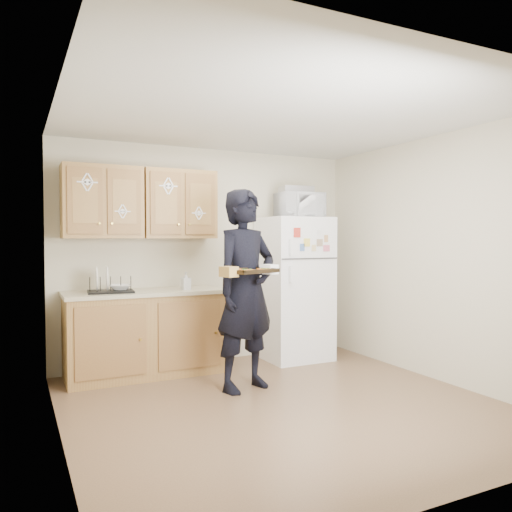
# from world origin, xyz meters

# --- Properties ---
(floor) EXTENTS (3.60, 3.60, 0.00)m
(floor) POSITION_xyz_m (0.00, 0.00, 0.00)
(floor) COLOR brown
(floor) RESTS_ON ground
(ceiling) EXTENTS (3.60, 3.60, 0.00)m
(ceiling) POSITION_xyz_m (0.00, 0.00, 2.50)
(ceiling) COLOR silver
(ceiling) RESTS_ON wall_back
(wall_back) EXTENTS (3.60, 0.04, 2.50)m
(wall_back) POSITION_xyz_m (0.00, 1.80, 1.25)
(wall_back) COLOR beige
(wall_back) RESTS_ON floor
(wall_front) EXTENTS (3.60, 0.04, 2.50)m
(wall_front) POSITION_xyz_m (0.00, -1.80, 1.25)
(wall_front) COLOR beige
(wall_front) RESTS_ON floor
(wall_left) EXTENTS (0.04, 3.60, 2.50)m
(wall_left) POSITION_xyz_m (-1.80, 0.00, 1.25)
(wall_left) COLOR beige
(wall_left) RESTS_ON floor
(wall_right) EXTENTS (0.04, 3.60, 2.50)m
(wall_right) POSITION_xyz_m (1.80, 0.00, 1.25)
(wall_right) COLOR beige
(wall_right) RESTS_ON floor
(refrigerator) EXTENTS (0.75, 0.70, 1.70)m
(refrigerator) POSITION_xyz_m (0.95, 1.43, 0.85)
(refrigerator) COLOR white
(refrigerator) RESTS_ON floor
(base_cabinet) EXTENTS (1.60, 0.60, 0.86)m
(base_cabinet) POSITION_xyz_m (-0.85, 1.48, 0.43)
(base_cabinet) COLOR brown
(base_cabinet) RESTS_ON floor
(countertop) EXTENTS (1.64, 0.64, 0.04)m
(countertop) POSITION_xyz_m (-0.85, 1.48, 0.88)
(countertop) COLOR #C2B795
(countertop) RESTS_ON base_cabinet
(upper_cab_left) EXTENTS (0.80, 0.33, 0.75)m
(upper_cab_left) POSITION_xyz_m (-1.25, 1.61, 1.83)
(upper_cab_left) COLOR brown
(upper_cab_left) RESTS_ON wall_back
(upper_cab_right) EXTENTS (0.80, 0.33, 0.75)m
(upper_cab_right) POSITION_xyz_m (-0.43, 1.61, 1.83)
(upper_cab_right) COLOR brown
(upper_cab_right) RESTS_ON wall_back
(cereal_box) EXTENTS (0.20, 0.07, 0.32)m
(cereal_box) POSITION_xyz_m (1.47, 1.67, 0.16)
(cereal_box) COLOR #EBC553
(cereal_box) RESTS_ON floor
(person) EXTENTS (0.81, 0.65, 1.92)m
(person) POSITION_xyz_m (-0.09, 0.57, 0.96)
(person) COLOR black
(person) RESTS_ON floor
(baking_tray) EXTENTS (0.52, 0.44, 0.04)m
(baking_tray) POSITION_xyz_m (-0.19, 0.28, 1.15)
(baking_tray) COLOR black
(baking_tray) RESTS_ON person
(pizza_front_left) EXTENTS (0.15, 0.15, 0.02)m
(pizza_front_left) POSITION_xyz_m (-0.26, 0.18, 1.17)
(pizza_front_left) COLOR orange
(pizza_front_left) RESTS_ON baking_tray
(pizza_front_right) EXTENTS (0.15, 0.15, 0.02)m
(pizza_front_right) POSITION_xyz_m (-0.07, 0.25, 1.17)
(pizza_front_right) COLOR orange
(pizza_front_right) RESTS_ON baking_tray
(pizza_back_left) EXTENTS (0.15, 0.15, 0.02)m
(pizza_back_left) POSITION_xyz_m (-0.31, 0.32, 1.17)
(pizza_back_left) COLOR orange
(pizza_back_left) RESTS_ON baking_tray
(microwave) EXTENTS (0.54, 0.38, 0.29)m
(microwave) POSITION_xyz_m (0.99, 1.38, 1.85)
(microwave) COLOR white
(microwave) RESTS_ON refrigerator
(foil_pan) EXTENTS (0.41, 0.31, 0.08)m
(foil_pan) POSITION_xyz_m (0.96, 1.41, 2.03)
(foil_pan) COLOR #B8B7BF
(foil_pan) RESTS_ON microwave
(dish_rack) EXTENTS (0.48, 0.38, 0.18)m
(dish_rack) POSITION_xyz_m (-1.20, 1.44, 0.99)
(dish_rack) COLOR black
(dish_rack) RESTS_ON countertop
(bowl) EXTENTS (0.27, 0.27, 0.05)m
(bowl) POSITION_xyz_m (-1.11, 1.44, 0.95)
(bowl) COLOR silver
(bowl) RESTS_ON dish_rack
(soap_bottle) EXTENTS (0.10, 0.10, 0.19)m
(soap_bottle) POSITION_xyz_m (-0.44, 1.36, 1.00)
(soap_bottle) COLOR white
(soap_bottle) RESTS_ON countertop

